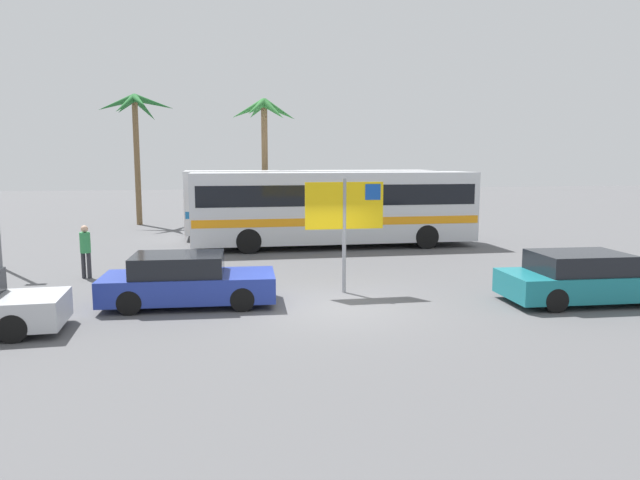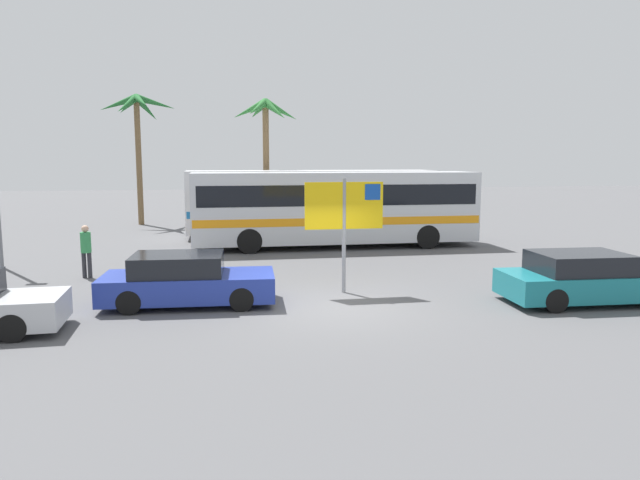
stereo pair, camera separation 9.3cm
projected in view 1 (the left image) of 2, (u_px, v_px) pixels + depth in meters
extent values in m
plane|color=#565659|center=(335.00, 308.00, 14.79)|extent=(120.00, 120.00, 0.00)
cube|color=silver|center=(334.00, 207.00, 24.92)|extent=(11.94, 2.65, 2.90)
cube|color=black|center=(334.00, 194.00, 24.85)|extent=(11.46, 2.68, 0.84)
cube|color=orange|center=(334.00, 218.00, 24.99)|extent=(11.82, 2.68, 0.32)
cylinder|color=black|center=(408.00, 230.00, 26.91)|extent=(1.00, 0.28, 1.00)
cylinder|color=black|center=(426.00, 237.00, 24.57)|extent=(1.00, 0.28, 1.00)
cylinder|color=black|center=(245.00, 234.00, 25.61)|extent=(1.00, 0.28, 1.00)
cylinder|color=black|center=(249.00, 241.00, 23.27)|extent=(1.00, 0.28, 1.00)
cube|color=white|center=(310.00, 200.00, 28.60)|extent=(11.94, 2.65, 2.90)
cube|color=black|center=(310.00, 189.00, 28.52)|extent=(11.46, 2.68, 0.84)
cube|color=#1E70B7|center=(310.00, 211.00, 28.66)|extent=(11.82, 2.68, 0.32)
cylinder|color=black|center=(377.00, 221.00, 30.59)|extent=(1.00, 0.28, 1.00)
cylinder|color=black|center=(390.00, 227.00, 28.24)|extent=(1.00, 0.28, 1.00)
cylinder|color=black|center=(233.00, 224.00, 29.28)|extent=(1.00, 0.28, 1.00)
cylinder|color=black|center=(235.00, 230.00, 26.94)|extent=(1.00, 0.28, 1.00)
cylinder|color=gray|center=(344.00, 236.00, 16.33)|extent=(0.11, 0.11, 3.20)
cube|color=yellow|center=(344.00, 206.00, 16.22)|extent=(2.20, 0.07, 1.30)
cube|color=#1447A8|center=(373.00, 192.00, 16.31)|extent=(0.44, 0.07, 0.44)
cube|color=#19757F|center=(587.00, 284.00, 15.35)|extent=(4.46, 2.04, 0.64)
cube|color=black|center=(579.00, 262.00, 15.23)|extent=(2.35, 1.81, 0.52)
cylinder|color=black|center=(614.00, 283.00, 16.41)|extent=(0.61, 0.18, 0.60)
cylinder|color=black|center=(522.00, 286.00, 16.03)|extent=(0.61, 0.18, 0.60)
cylinder|color=black|center=(556.00, 300.00, 14.34)|extent=(0.61, 0.18, 0.60)
cube|color=#23389E|center=(189.00, 286.00, 15.07)|extent=(4.43, 2.05, 0.64)
cube|color=black|center=(178.00, 264.00, 14.95)|extent=(2.34, 1.79, 0.52)
cylinder|color=black|center=(243.00, 285.00, 16.08)|extent=(0.61, 0.19, 0.60)
cylinder|color=black|center=(242.00, 300.00, 14.43)|extent=(0.61, 0.19, 0.60)
cylinder|color=black|center=(141.00, 288.00, 15.75)|extent=(0.61, 0.19, 0.60)
cylinder|color=black|center=(129.00, 303.00, 14.10)|extent=(0.61, 0.19, 0.60)
cylinder|color=black|center=(33.00, 310.00, 13.44)|extent=(0.60, 0.18, 0.60)
cylinder|color=black|center=(13.00, 329.00, 11.96)|extent=(0.60, 0.18, 0.60)
cylinder|color=#2D2D33|center=(89.00, 265.00, 18.46)|extent=(0.13, 0.13, 0.81)
cylinder|color=#2D2D33|center=(84.00, 265.00, 18.47)|extent=(0.13, 0.13, 0.81)
cylinder|color=#338E4C|center=(85.00, 243.00, 18.37)|extent=(0.32, 0.32, 0.64)
sphere|color=tan|center=(84.00, 229.00, 18.31)|extent=(0.22, 0.22, 0.22)
cylinder|color=brown|center=(137.00, 164.00, 33.17)|extent=(0.32, 0.32, 6.92)
cone|color=#23662D|center=(154.00, 103.00, 33.09)|extent=(2.27, 0.86, 0.97)
cone|color=#23662D|center=(145.00, 109.00, 33.62)|extent=(1.42, 2.04, 1.50)
cone|color=#23662D|center=(126.00, 105.00, 33.45)|extent=(1.59, 2.07, 1.14)
cone|color=#23662D|center=(116.00, 104.00, 32.72)|extent=(2.25, 0.83, 1.10)
cone|color=#23662D|center=(125.00, 104.00, 31.78)|extent=(1.23, 2.17, 1.32)
cone|color=#23662D|center=(139.00, 101.00, 31.81)|extent=(1.19, 2.23, 1.00)
cylinder|color=brown|center=(265.00, 169.00, 30.40)|extent=(0.32, 0.32, 6.39)
cone|color=#2D7533|center=(280.00, 111.00, 29.99)|extent=(1.85, 0.77, 1.25)
cone|color=#2D7533|center=(272.00, 109.00, 30.75)|extent=(1.42, 1.78, 1.00)
cone|color=#2D7533|center=(257.00, 110.00, 30.70)|extent=(1.07, 1.88, 1.08)
cone|color=#2D7533|center=(248.00, 110.00, 29.83)|extent=(1.83, 0.48, 1.19)
cone|color=#2D7533|center=(256.00, 108.00, 29.22)|extent=(1.36, 1.79, 1.10)
cone|color=#2D7533|center=(274.00, 110.00, 29.42)|extent=(1.32, 1.76, 1.26)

